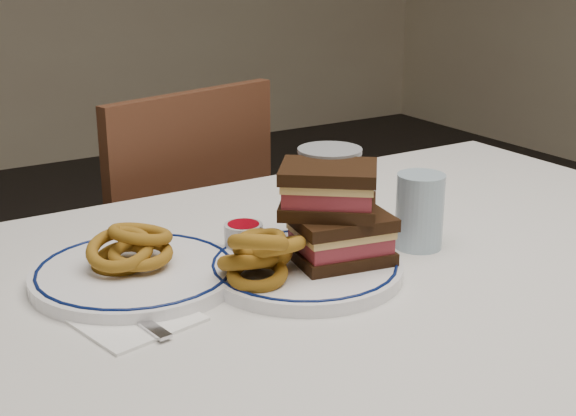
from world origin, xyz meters
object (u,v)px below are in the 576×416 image
chair_far (164,269)px  main_plate (304,268)px  reuben_sandwich (335,213)px  beer_mug (331,198)px  far_plate (136,273)px

chair_far → main_plate: 0.76m
chair_far → reuben_sandwich: bearing=-93.9°
main_plate → beer_mug: 0.12m
far_plate → reuben_sandwich: bearing=-24.3°
main_plate → reuben_sandwich: size_ratio=1.64×
main_plate → far_plate: same height
chair_far → beer_mug: (-0.01, -0.64, 0.34)m
reuben_sandwich → beer_mug: 0.08m
main_plate → far_plate: 0.22m
main_plate → beer_mug: bearing=36.2°
main_plate → far_plate: bearing=153.3°
chair_far → main_plate: chair_far is taller
chair_far → beer_mug: size_ratio=5.95×
main_plate → far_plate: size_ratio=0.96×
main_plate → beer_mug: beer_mug is taller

